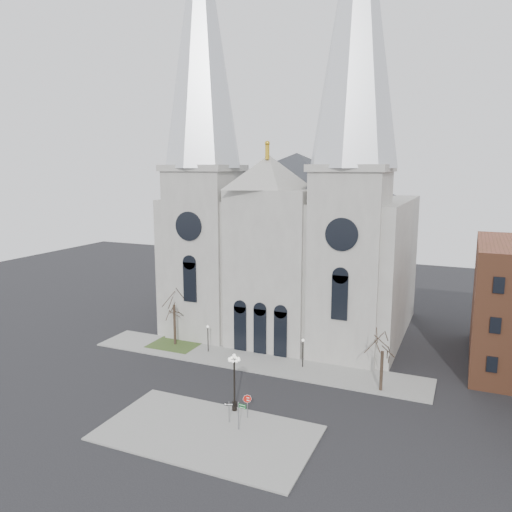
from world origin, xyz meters
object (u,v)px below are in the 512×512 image
at_px(globe_lamp, 234,375).
at_px(street_name_sign, 239,414).
at_px(one_way_sign, 229,408).
at_px(stop_sign, 247,401).

relative_size(globe_lamp, street_name_sign, 2.20).
bearing_deg(street_name_sign, one_way_sign, 153.48).
distance_m(globe_lamp, one_way_sign, 3.03).
distance_m(stop_sign, street_name_sign, 2.16).
xyz_separation_m(globe_lamp, one_way_sign, (0.50, -2.12, -2.11)).
bearing_deg(stop_sign, one_way_sign, -131.67).
relative_size(stop_sign, one_way_sign, 1.16).
bearing_deg(stop_sign, globe_lamp, 153.39).
height_order(globe_lamp, street_name_sign, globe_lamp).
relative_size(stop_sign, globe_lamp, 0.40).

